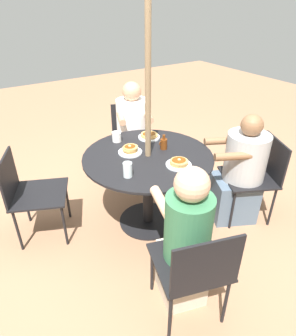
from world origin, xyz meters
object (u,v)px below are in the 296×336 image
patio_chair_south (29,190)px  drinking_glass_a (128,170)px  diner_east (133,137)px  pancake_plate_a (179,163)px  diner_west (185,244)px  pancake_plate_c (149,136)px  pancake_plate_b (130,150)px  diner_north (240,174)px  patio_chair_north (257,173)px  coffee_cup (117,137)px  syrup_bottle (164,144)px  patio_table (148,171)px  patio_chair_west (195,267)px  patio_chair_east (131,134)px

patio_chair_south → drinking_glass_a: 0.97m
diner_east → pancake_plate_a: diner_east is taller
diner_east → diner_west: bearing=92.5°
diner_east → patio_chair_south: bearing=38.9°
pancake_plate_c → diner_east: bearing=-102.9°
pancake_plate_b → diner_north: bearing=150.0°
patio_chair_north → coffee_cup: coffee_cup is taller
syrup_bottle → coffee_cup: syrup_bottle is taller
drinking_glass_a → pancake_plate_b: bearing=-122.6°
patio_table → diner_west: (0.26, 0.87, -0.05)m
patio_chair_north → syrup_bottle: size_ratio=6.00×
patio_chair_south → pancake_plate_a: 1.35m
patio_table → patio_chair_west: (0.31, 1.03, -0.09)m
patio_chair_south → diner_east: bearing=130.8°
patio_chair_north → patio_chair_east: 1.58m
patio_chair_east → diner_west: diner_west is taller
patio_chair_south → patio_chair_west: bearing=48.4°
patio_chair_west → drinking_glass_a: (0.02, -0.82, 0.32)m
syrup_bottle → drinking_glass_a: 0.57m
patio_table → patio_chair_east: 1.08m
pancake_plate_a → drinking_glass_a: drinking_glass_a is taller
patio_chair_east → pancake_plate_b: 1.04m
patio_chair_south → pancake_plate_b: (-0.88, 0.30, 0.29)m
diner_north → syrup_bottle: 0.81m
patio_chair_west → pancake_plate_b: (-0.20, -1.16, 0.29)m
diner_east → pancake_plate_c: diner_east is taller
diner_north → drinking_glass_a: diner_north is taller
patio_chair_north → diner_west: diner_west is taller
pancake_plate_c → pancake_plate_a: bearing=81.0°
coffee_cup → patio_table: bearing=103.0°
diner_north → pancake_plate_b: (0.91, -0.53, 0.29)m
patio_chair_south → diner_west: diner_west is taller
patio_chair_east → patio_chair_south: 1.49m
patio_chair_south → diner_west: (-0.73, 1.29, 0.04)m
syrup_bottle → coffee_cup: bearing=-53.1°
drinking_glass_a → pancake_plate_a: bearing=169.3°
diner_north → diner_east: (0.47, -1.23, 0.04)m
diner_north → patio_chair_west: diner_north is taller
diner_north → patio_chair_east: 1.45m
diner_east → pancake_plate_c: bearing=98.8°
diner_north → coffee_cup: size_ratio=11.65×
pancake_plate_b → diner_east: bearing=-122.0°
coffee_cup → pancake_plate_c: bearing=161.2°
patio_chair_east → coffee_cup: coffee_cup is taller
diner_east → pancake_plate_b: diner_east is taller
diner_east → patio_chair_north: bearing=137.4°
pancake_plate_b → syrup_bottle: 0.32m
patio_chair_east → syrup_bottle: size_ratio=6.00×
patio_chair_west → pancake_plate_c: bearing=85.4°
patio_table → patio_chair_west: size_ratio=1.39×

